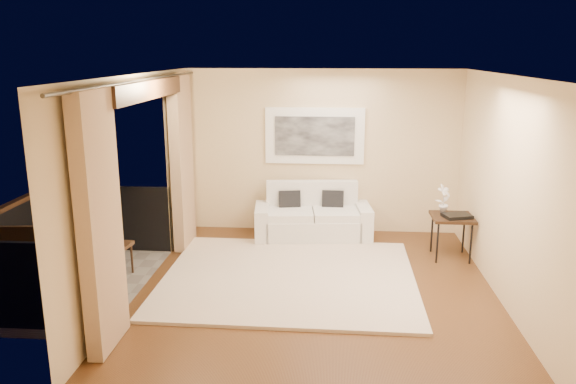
# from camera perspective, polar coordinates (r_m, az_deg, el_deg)

# --- Properties ---
(floor) EXTENTS (5.00, 5.00, 0.00)m
(floor) POSITION_cam_1_polar(r_m,az_deg,el_deg) (7.31, 2.93, -9.88)
(floor) COLOR brown
(floor) RESTS_ON ground
(room_shell) EXTENTS (5.00, 6.40, 5.00)m
(room_shell) POSITION_cam_1_polar(r_m,az_deg,el_deg) (7.07, -14.61, 10.03)
(room_shell) COLOR white
(room_shell) RESTS_ON ground
(balcony) EXTENTS (1.81, 2.60, 1.17)m
(balcony) POSITION_cam_1_polar(r_m,az_deg,el_deg) (8.02, -21.59, -7.29)
(balcony) COLOR #605B56
(balcony) RESTS_ON ground
(curtains) EXTENTS (0.16, 4.80, 2.64)m
(curtains) POSITION_cam_1_polar(r_m,az_deg,el_deg) (7.24, -13.88, 0.65)
(curtains) COLOR tan
(curtains) RESTS_ON ground
(artwork) EXTENTS (1.62, 0.07, 0.92)m
(artwork) POSITION_cam_1_polar(r_m,az_deg,el_deg) (9.24, 2.72, 5.71)
(artwork) COLOR white
(artwork) RESTS_ON room_shell
(rug) EXTENTS (3.37, 2.95, 0.04)m
(rug) POSITION_cam_1_polar(r_m,az_deg,el_deg) (7.62, 0.11, -8.64)
(rug) COLOR beige
(rug) RESTS_ON floor
(sofa) EXTENTS (1.92, 0.97, 0.89)m
(sofa) POSITION_cam_1_polar(r_m,az_deg,el_deg) (9.16, 2.51, -2.74)
(sofa) COLOR white
(sofa) RESTS_ON floor
(side_table) EXTENTS (0.59, 0.59, 0.64)m
(side_table) POSITION_cam_1_polar(r_m,az_deg,el_deg) (8.52, 16.34, -2.72)
(side_table) COLOR black
(side_table) RESTS_ON floor
(tray) EXTENTS (0.44, 0.38, 0.05)m
(tray) POSITION_cam_1_polar(r_m,az_deg,el_deg) (8.44, 16.78, -2.33)
(tray) COLOR black
(tray) RESTS_ON side_table
(orchid) EXTENTS (0.27, 0.26, 0.43)m
(orchid) POSITION_cam_1_polar(r_m,az_deg,el_deg) (8.57, 15.53, -0.67)
(orchid) COLOR white
(orchid) RESTS_ON side_table
(bistro_table) EXTENTS (0.62, 0.62, 0.70)m
(bistro_table) POSITION_cam_1_polar(r_m,az_deg,el_deg) (7.30, -19.60, -5.53)
(bistro_table) COLOR black
(bistro_table) RESTS_ON balcony
(balcony_chair_far) EXTENTS (0.45, 0.46, 0.94)m
(balcony_chair_far) POSITION_cam_1_polar(r_m,az_deg,el_deg) (7.79, -17.69, -4.72)
(balcony_chair_far) COLOR black
(balcony_chair_far) RESTS_ON balcony
(balcony_chair_near) EXTENTS (0.47, 0.47, 0.98)m
(balcony_chair_near) POSITION_cam_1_polar(r_m,az_deg,el_deg) (7.34, -25.83, -6.43)
(balcony_chair_near) COLOR black
(balcony_chair_near) RESTS_ON balcony
(ice_bucket) EXTENTS (0.18, 0.18, 0.20)m
(ice_bucket) POSITION_cam_1_polar(r_m,az_deg,el_deg) (7.38, -20.49, -3.89)
(ice_bucket) COLOR silver
(ice_bucket) RESTS_ON bistro_table
(candle) EXTENTS (0.06, 0.06, 0.07)m
(candle) POSITION_cam_1_polar(r_m,az_deg,el_deg) (7.38, -18.72, -4.26)
(candle) COLOR red
(candle) RESTS_ON bistro_table
(vase) EXTENTS (0.04, 0.04, 0.18)m
(vase) POSITION_cam_1_polar(r_m,az_deg,el_deg) (7.14, -20.40, -4.57)
(vase) COLOR silver
(vase) RESTS_ON bistro_table
(glass_a) EXTENTS (0.06, 0.06, 0.12)m
(glass_a) POSITION_cam_1_polar(r_m,az_deg,el_deg) (7.15, -19.03, -4.67)
(glass_a) COLOR silver
(glass_a) RESTS_ON bistro_table
(glass_b) EXTENTS (0.06, 0.06, 0.12)m
(glass_b) POSITION_cam_1_polar(r_m,az_deg,el_deg) (7.17, -18.60, -4.58)
(glass_b) COLOR silver
(glass_b) RESTS_ON bistro_table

